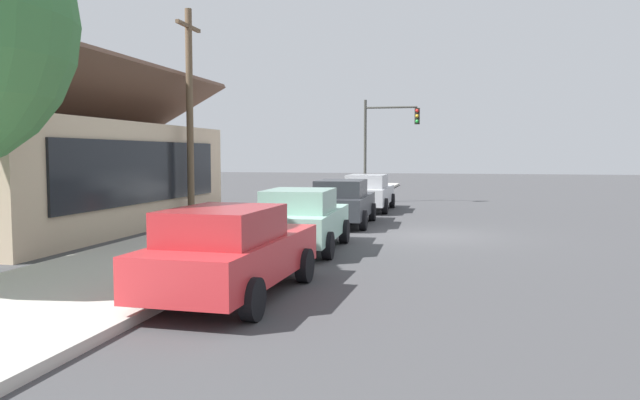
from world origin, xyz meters
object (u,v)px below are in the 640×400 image
car_cherry (231,251)px  fire_hydrant_red (309,209)px  car_seafoam (302,219)px  utility_pole_wooden (190,112)px  car_silver (368,192)px  traffic_light_main (386,134)px  car_charcoal (343,202)px

car_cherry → fire_hydrant_red: bearing=8.9°
car_cherry → car_seafoam: 5.34m
utility_pole_wooden → car_cherry: bearing=-152.2°
car_silver → traffic_light_main: size_ratio=0.93×
utility_pole_wooden → car_seafoam: bearing=-133.0°
car_charcoal → fire_hydrant_red: car_charcoal is taller
car_cherry → traffic_light_main: size_ratio=0.90×
traffic_light_main → fire_hydrant_red: bearing=170.2°
utility_pole_wooden → car_charcoal: bearing=-82.2°
car_charcoal → car_silver: same height
car_seafoam → car_silver: same height
car_charcoal → car_silver: (5.63, -0.09, 0.00)m
traffic_light_main → utility_pole_wooden: size_ratio=0.69×
car_seafoam → utility_pole_wooden: (4.98, 5.33, 3.11)m
car_cherry → car_charcoal: (11.04, 0.11, 0.00)m
car_seafoam → car_cherry: bearing=179.0°
fire_hydrant_red → car_seafoam: bearing=-167.8°
car_cherry → fire_hydrant_red: size_ratio=6.56×
car_charcoal → fire_hydrant_red: size_ratio=6.63×
car_cherry → car_seafoam: bearing=2.9°
car_seafoam → fire_hydrant_red: size_ratio=6.20×
car_cherry → utility_pole_wooden: bearing=29.5°
car_cherry → utility_pole_wooden: utility_pole_wooden is taller
car_cherry → car_silver: same height
car_charcoal → car_seafoam: bearing=178.1°
car_seafoam → car_charcoal: 5.71m
car_charcoal → utility_pole_wooden: utility_pole_wooden is taller
car_charcoal → traffic_light_main: traffic_light_main is taller
fire_hydrant_red → car_cherry: bearing=-172.9°
car_silver → fire_hydrant_red: car_silver is taller
car_charcoal → fire_hydrant_red: 1.44m
car_seafoam → utility_pole_wooden: bearing=44.8°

